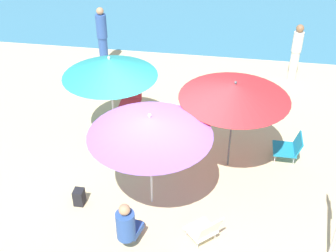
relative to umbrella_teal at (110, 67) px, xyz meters
The scene contains 11 objects.
ground_plane 2.59m from the umbrella_teal, 43.70° to the right, with size 40.00×40.00×0.00m, color #D3BC8C.
umbrella_teal is the anchor object (origin of this frame).
umbrella_red 2.66m from the umbrella_teal, 10.69° to the right, with size 2.18×2.18×2.02m.
umbrella_purple 2.24m from the umbrella_teal, 56.75° to the right, with size 2.20×2.20×2.01m.
beach_chair_a 2.05m from the umbrella_teal, 87.42° to the left, with size 0.53×0.62×0.57m.
beach_chair_b 3.89m from the umbrella_teal, 49.50° to the right, with size 0.70×0.70×0.63m.
beach_chair_c 4.19m from the umbrella_teal, ahead, with size 0.58×0.56×0.60m.
person_a 3.43m from the umbrella_teal, 70.96° to the right, with size 0.41×0.55×0.99m.
person_b 4.10m from the umbrella_teal, 109.71° to the left, with size 0.31×0.31×1.78m.
person_c 5.69m from the umbrella_teal, 40.86° to the left, with size 0.27×0.27×1.66m.
beach_bag 2.73m from the umbrella_teal, 93.50° to the right, with size 0.21×0.19×0.33m, color black.
Camera 1 is at (1.21, -6.62, 5.94)m, focal length 46.49 mm.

